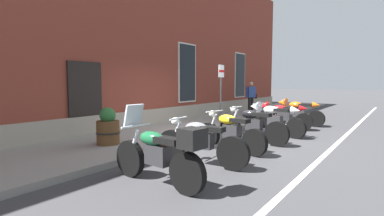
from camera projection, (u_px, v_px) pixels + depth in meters
The scene contains 14 objects.
ground_plane at pixel (216, 138), 9.02m from camera, with size 140.00×140.00×0.00m, color #38383A.
sidewalk at pixel (178, 131), 9.89m from camera, with size 31.15×3.00×0.14m, color gray.
lane_stripe at pixel (328, 152), 7.16m from camera, with size 31.15×0.12×0.01m, color silver.
brick_pub_facade at pixel (97, 35), 12.03m from camera, with size 25.15×5.54×7.28m.
motorcycle_green_touring at pixel (161, 153), 4.76m from camera, with size 0.62×2.03×1.32m.
motorcycle_grey_naked at pixel (200, 142), 6.00m from camera, with size 0.62×2.12×0.95m.
motorcycle_yellow_naked at pixel (230, 132), 7.22m from camera, with size 0.66×2.05×0.97m.
motorcycle_black_naked at pixel (252, 125), 8.22m from camera, with size 0.62×2.12×1.00m.
motorcycle_white_sport at pixel (271, 117), 9.38m from camera, with size 0.65×2.11×1.07m.
motorcycle_red_sport at pixel (280, 114), 10.64m from camera, with size 0.62×2.09×1.00m.
motorcycle_orange_sport at pixel (296, 111), 11.63m from camera, with size 0.62×2.05×1.06m.
pedestrian_blue_top at pixel (251, 95), 15.12m from camera, with size 0.62×0.40×1.59m.
parking_sign at pixel (221, 86), 10.51m from camera, with size 0.36×0.07×2.21m.
barrel_planter at pixel (108, 128), 7.37m from camera, with size 0.60×0.60×0.94m.
Camera 1 is at (-7.67, -4.60, 1.70)m, focal length 27.41 mm.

